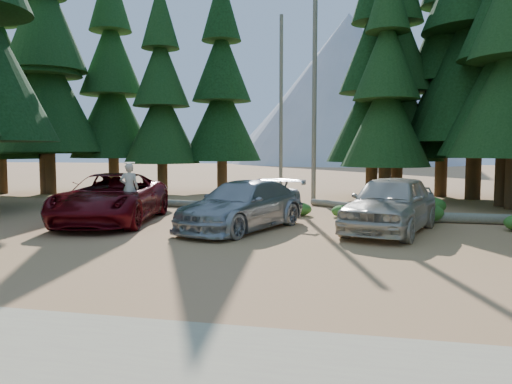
# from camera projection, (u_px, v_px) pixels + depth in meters

# --- Properties ---
(ground) EXTENTS (160.00, 160.00, 0.00)m
(ground) POSITION_uv_depth(u_px,v_px,m) (221.00, 255.00, 12.34)
(ground) COLOR tan
(ground) RESTS_ON ground
(gravel_strip) EXTENTS (26.00, 3.50, 0.01)m
(gravel_strip) POSITION_uv_depth(u_px,v_px,m) (70.00, 365.00, 6.01)
(gravel_strip) COLOR tan
(gravel_strip) RESTS_ON ground
(forest_belt_north) EXTENTS (36.00, 7.00, 22.00)m
(forest_belt_north) POSITION_uv_depth(u_px,v_px,m) (300.00, 198.00, 26.94)
(forest_belt_north) COLOR black
(forest_belt_north) RESTS_ON ground
(snag_front) EXTENTS (0.24, 0.24, 12.00)m
(snag_front) POSITION_uv_depth(u_px,v_px,m) (314.00, 84.00, 25.77)
(snag_front) COLOR #666152
(snag_front) RESTS_ON ground
(snag_back) EXTENTS (0.20, 0.20, 10.00)m
(snag_back) POSITION_uv_depth(u_px,v_px,m) (281.00, 107.00, 27.74)
(snag_back) COLOR #666152
(snag_back) RESTS_ON ground
(mountain_peak) EXTENTS (48.00, 50.00, 28.00)m
(mountain_peak) POSITION_uv_depth(u_px,v_px,m) (335.00, 98.00, 97.70)
(mountain_peak) COLOR #9C9EA5
(mountain_peak) RESTS_ON ground
(red_pickup) EXTENTS (4.03, 6.77, 1.76)m
(red_pickup) POSITION_uv_depth(u_px,v_px,m) (112.00, 198.00, 17.72)
(red_pickup) COLOR #5C070F
(red_pickup) RESTS_ON ground
(silver_minivan_center) EXTENTS (3.98, 5.89, 1.58)m
(silver_minivan_center) POSITION_uv_depth(u_px,v_px,m) (242.00, 205.00, 16.27)
(silver_minivan_center) COLOR #A4A8AC
(silver_minivan_center) RESTS_ON ground
(silver_minivan_right) EXTENTS (3.60, 5.72, 1.81)m
(silver_minivan_right) POSITION_uv_depth(u_px,v_px,m) (391.00, 204.00, 15.73)
(silver_minivan_right) COLOR beige
(silver_minivan_right) RESTS_ON ground
(frisbee_player) EXTENTS (0.71, 0.59, 1.71)m
(frisbee_player) POSITION_uv_depth(u_px,v_px,m) (129.00, 188.00, 16.67)
(frisbee_player) COLOR beige
(frisbee_player) RESTS_ON ground
(log_left) EXTENTS (4.46, 1.17, 0.32)m
(log_left) POSITION_uv_depth(u_px,v_px,m) (180.00, 204.00, 22.65)
(log_left) COLOR #666152
(log_left) RESTS_ON ground
(log_mid) EXTENTS (3.20, 2.46, 0.31)m
(log_mid) POSITION_uv_depth(u_px,v_px,m) (344.00, 205.00, 22.00)
(log_mid) COLOR #666152
(log_mid) RESTS_ON ground
(log_right) EXTENTS (5.74, 0.57, 0.37)m
(log_right) POSITION_uv_depth(u_px,v_px,m) (462.00, 218.00, 17.68)
(log_right) COLOR #666152
(log_right) RESTS_ON ground
(shrub_far_left) EXTENTS (0.96, 0.96, 0.53)m
(shrub_far_left) POSITION_uv_depth(u_px,v_px,m) (115.00, 208.00, 20.17)
(shrub_far_left) COLOR #2B5F1C
(shrub_far_left) RESTS_ON ground
(shrub_left) EXTENTS (0.98, 0.98, 0.54)m
(shrub_left) POSITION_uv_depth(u_px,v_px,m) (131.00, 203.00, 21.68)
(shrub_left) COLOR #2B5F1C
(shrub_left) RESTS_ON ground
(shrub_center_left) EXTENTS (0.94, 0.94, 0.52)m
(shrub_center_left) POSITION_uv_depth(u_px,v_px,m) (300.00, 209.00, 19.73)
(shrub_center_left) COLOR #2B5F1C
(shrub_center_left) RESTS_ON ground
(shrub_center_right) EXTENTS (0.84, 0.84, 0.46)m
(shrub_center_right) POSITION_uv_depth(u_px,v_px,m) (342.00, 211.00, 19.28)
(shrub_center_right) COLOR #2B5F1C
(shrub_center_right) RESTS_ON ground
(shrub_right) EXTENTS (1.21, 1.21, 0.66)m
(shrub_right) POSITION_uv_depth(u_px,v_px,m) (427.00, 213.00, 18.01)
(shrub_right) COLOR #2B5F1C
(shrub_right) RESTS_ON ground
(shrub_far_right) EXTENTS (1.32, 1.32, 0.72)m
(shrub_far_right) POSITION_uv_depth(u_px,v_px,m) (429.00, 205.00, 20.12)
(shrub_far_right) COLOR #2B5F1C
(shrub_far_right) RESTS_ON ground
(shrub_edge_west) EXTENTS (0.91, 0.91, 0.50)m
(shrub_edge_west) POSITION_uv_depth(u_px,v_px,m) (63.00, 210.00, 19.61)
(shrub_edge_west) COLOR #2B5F1C
(shrub_edge_west) RESTS_ON ground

